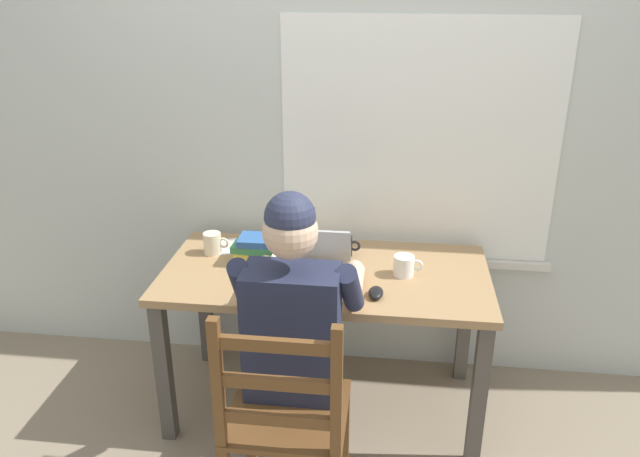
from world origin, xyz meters
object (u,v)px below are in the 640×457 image
object	(u,v)px
wooden_chair	(285,422)
coffee_mug_spare	(213,243)
seated_person	(297,324)
desk	(325,290)
coffee_mug_dark	(345,246)
laptop	(309,270)
computer_mouse	(376,293)
book_stack_main	(255,250)
coffee_mug_white	(404,266)

from	to	relation	value
wooden_chair	coffee_mug_spare	distance (m)	0.99
seated_person	desk	bearing A→B (deg)	82.15
seated_person	coffee_mug_dark	world-z (taller)	seated_person
seated_person	laptop	bearing A→B (deg)	89.58
computer_mouse	seated_person	bearing A→B (deg)	-142.38
seated_person	coffee_mug_dark	size ratio (longest dim) A/B	11.37
wooden_chair	coffee_mug_spare	world-z (taller)	wooden_chair
seated_person	book_stack_main	bearing A→B (deg)	118.92
seated_person	coffee_mug_dark	bearing A→B (deg)	77.55
coffee_mug_white	book_stack_main	size ratio (longest dim) A/B	0.60
laptop	wooden_chair	bearing A→B (deg)	-90.22
wooden_chair	laptop	size ratio (longest dim) A/B	2.86
wooden_chair	coffee_mug_dark	size ratio (longest dim) A/B	8.62
book_stack_main	seated_person	bearing A→B (deg)	-61.08
desk	coffee_mug_dark	xyz separation A→B (m)	(0.07, 0.16, 0.14)
coffee_mug_white	coffee_mug_spare	distance (m)	0.88
wooden_chair	computer_mouse	world-z (taller)	wooden_chair
wooden_chair	book_stack_main	size ratio (longest dim) A/B	4.58
desk	computer_mouse	bearing A→B (deg)	-41.90
computer_mouse	coffee_mug_white	bearing A→B (deg)	60.69
desk	seated_person	xyz separation A→B (m)	(-0.06, -0.43, 0.08)
laptop	coffee_mug_dark	world-z (taller)	laptop
desk	seated_person	size ratio (longest dim) A/B	1.13
coffee_mug_white	book_stack_main	distance (m)	0.66
laptop	coffee_mug_spare	size ratio (longest dim) A/B	2.81
laptop	coffee_mug_spare	xyz separation A→B (m)	(-0.48, 0.22, 0.00)
seated_person	laptop	world-z (taller)	seated_person
laptop	computer_mouse	size ratio (longest dim) A/B	3.35
desk	wooden_chair	distance (m)	0.72
computer_mouse	coffee_mug_spare	bearing A→B (deg)	157.27
coffee_mug_spare	book_stack_main	bearing A→B (deg)	-17.29
seated_person	wooden_chair	xyz separation A→B (m)	(0.00, -0.28, -0.22)
book_stack_main	coffee_mug_white	bearing A→B (deg)	-4.51
seated_person	book_stack_main	world-z (taller)	seated_person
desk	book_stack_main	size ratio (longest dim) A/B	6.79
wooden_chair	laptop	distance (m)	0.67
wooden_chair	book_stack_main	world-z (taller)	wooden_chair
laptop	book_stack_main	size ratio (longest dim) A/B	1.60
coffee_mug_white	laptop	bearing A→B (deg)	-165.61
computer_mouse	coffee_mug_dark	size ratio (longest dim) A/B	0.90
laptop	coffee_mug_white	bearing A→B (deg)	14.39
laptop	computer_mouse	xyz separation A→B (m)	(0.28, -0.10, -0.03)
wooden_chair	coffee_mug_white	xyz separation A→B (m)	(0.40, 0.70, 0.29)
computer_mouse	coffee_mug_dark	world-z (taller)	coffee_mug_dark
desk	book_stack_main	xyz separation A→B (m)	(-0.32, 0.05, 0.15)
seated_person	laptop	distance (m)	0.33
coffee_mug_spare	seated_person	bearing A→B (deg)	-48.61
desk	computer_mouse	xyz separation A→B (m)	(0.23, -0.20, 0.11)
coffee_mug_dark	book_stack_main	world-z (taller)	book_stack_main
coffee_mug_spare	book_stack_main	distance (m)	0.23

